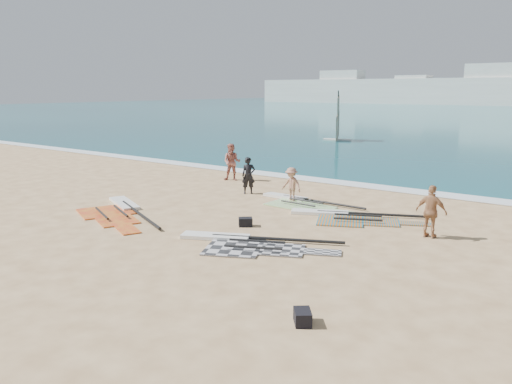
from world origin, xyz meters
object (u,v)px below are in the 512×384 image
Objects in this scene: rig_green at (298,202)px; person_wetsuit at (248,176)px; rig_grey at (244,243)px; rig_red at (120,211)px; gear_bag_far at (303,317)px; beachgoer_back at (431,212)px; gear_bag_near at (245,222)px; beachgoer_mid at (291,185)px; beachgoer_left at (232,162)px; rig_orange at (346,217)px.

person_wetsuit is (-2.90, 0.29, 0.81)m from rig_green.
rig_red is at bearing 151.13° from rig_grey.
rig_grey is 0.97× the size of rig_red.
gear_bag_far is 7.82m from beachgoer_back.
rig_green is 4.30m from gear_bag_near.
rig_red is (-4.93, -5.57, 0.00)m from rig_green.
gear_bag_near reaches higher than gear_bag_far.
rig_grey is at bearing 47.48° from beachgoer_back.
gear_bag_far is 11.55m from beachgoer_mid.
beachgoer_back is at bearing -44.85° from beachgoer_left.
gear_bag_near is at bearing 136.04° from gear_bag_far.
beachgoer_back reaches higher than person_wetsuit.
person_wetsuit is (-3.29, 4.58, 0.71)m from gear_bag_near.
beachgoer_left is (-2.79, 2.26, 0.12)m from person_wetsuit.
rig_red is 5.47m from gear_bag_near.
beachgoer_back is at bearing 23.12° from gear_bag_near.
beachgoer_back is (5.76, 2.46, 0.72)m from gear_bag_near.
beachgoer_mid is (2.50, -0.24, -0.11)m from person_wetsuit.
rig_red is 11.72m from beachgoer_back.
gear_bag_near reaches higher than rig_orange.
beachgoer_back reaches higher than gear_bag_near.
rig_red is at bearing -129.19° from rig_green.
beachgoer_mid is at bearing 123.15° from gear_bag_far.
beachgoer_left is (-6.07, 6.83, 0.83)m from gear_bag_near.
person_wetsuit is 0.87× the size of beachgoer_left.
beachgoer_back is at bearing 88.25° from gear_bag_far.
rig_orange is 2.67× the size of beachgoer_left.
beachgoer_back is at bearing -35.76° from rig_orange.
rig_red is at bearing 23.26° from beachgoer_back.
gear_bag_far is (5.91, -9.61, 0.10)m from rig_green.
person_wetsuit is 1.15× the size of beachgoer_mid.
rig_grey is at bearing -96.52° from person_wetsuit.
gear_bag_far is (4.28, -3.59, 0.10)m from rig_grey.
gear_bag_far is at bearing -94.19° from rig_orange.
rig_red is at bearing -123.45° from beachgoer_mid.
gear_bag_far is at bearing -90.55° from person_wetsuit.
rig_green is at bearing 95.15° from gear_bag_near.
rig_grey is 2.71× the size of beachgoer_left.
person_wetsuit is 0.98× the size of beachgoer_back.
gear_bag_far is 16.82m from beachgoer_left.
person_wetsuit is (2.03, 5.86, 0.81)m from rig_red.
rig_green is (-1.63, 6.02, -0.00)m from rig_grey.
person_wetsuit reaches higher than rig_orange.
rig_orange is at bearing -56.38° from person_wetsuit.
rig_grey is at bearing -66.04° from beachgoer_mid.
gear_bag_far is at bearing 92.85° from beachgoer_back.
rig_grey is 5.59m from gear_bag_far.
beachgoer_mid is at bearing -47.74° from person_wetsuit.
rig_orange is 10.77× the size of gear_bag_far.
rig_grey is 5.01m from rig_orange.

